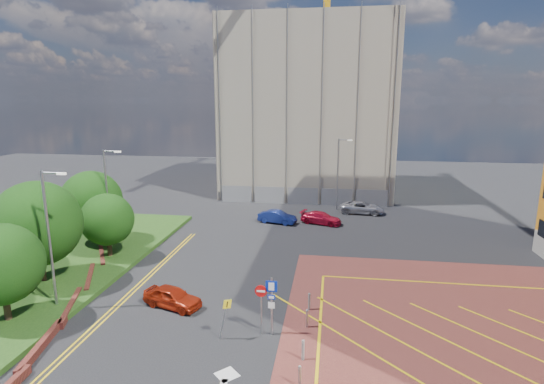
% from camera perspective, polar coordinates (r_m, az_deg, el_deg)
% --- Properties ---
extents(ground, '(140.00, 140.00, 0.00)m').
position_cam_1_polar(ground, '(22.79, -1.77, -19.80)').
color(ground, black).
rests_on(ground, ground).
extents(grass_bed, '(14.00, 32.00, 0.30)m').
position_cam_1_polar(grass_bed, '(35.03, -30.66, -9.49)').
color(grass_bed, '#1D4215').
rests_on(grass_bed, ground).
extents(retaining_wall, '(6.06, 20.33, 0.40)m').
position_cam_1_polar(retaining_wall, '(28.54, -25.77, -13.67)').
color(retaining_wall, maroon).
rests_on(retaining_wall, ground).
extents(tree_a, '(4.40, 4.40, 5.41)m').
position_cam_1_polar(tree_a, '(27.18, -32.66, -8.18)').
color(tree_a, '#3D2B1C').
rests_on(tree_a, grass_bed).
extents(tree_b, '(5.60, 5.60, 6.74)m').
position_cam_1_polar(tree_b, '(31.57, -29.03, -3.75)').
color(tree_b, '#3D2B1C').
rests_on(tree_b, grass_bed).
extents(tree_c, '(4.00, 4.00, 4.90)m').
position_cam_1_polar(tree_c, '(34.75, -21.28, -3.46)').
color(tree_c, '#3D2B1C').
rests_on(tree_c, grass_bed).
extents(tree_d, '(5.00, 5.00, 6.08)m').
position_cam_1_polar(tree_d, '(38.60, -23.08, -1.07)').
color(tree_d, '#3D2B1C').
rests_on(tree_d, grass_bed).
extents(lamp_left_near, '(1.53, 0.16, 8.00)m').
position_cam_1_polar(lamp_left_near, '(27.35, -27.71, -4.97)').
color(lamp_left_near, '#9EA0A8').
rests_on(lamp_left_near, grass_bed).
extents(lamp_left_far, '(1.53, 0.16, 8.00)m').
position_cam_1_polar(lamp_left_far, '(36.55, -21.20, -0.35)').
color(lamp_left_far, '#9EA0A8').
rests_on(lamp_left_far, grass_bed).
extents(lamp_back, '(1.53, 0.16, 8.00)m').
position_cam_1_polar(lamp_back, '(47.66, 8.93, 2.73)').
color(lamp_back, '#9EA0A8').
rests_on(lamp_back, ground).
extents(sign_cluster, '(1.17, 0.12, 3.20)m').
position_cam_1_polar(sign_cluster, '(22.64, -0.60, -14.35)').
color(sign_cluster, '#9EA0A8').
rests_on(sign_cluster, ground).
extents(warning_sign, '(0.68, 0.40, 2.25)m').
position_cam_1_polar(warning_sign, '(22.58, -6.35, -16.01)').
color(warning_sign, '#9EA0A8').
rests_on(warning_sign, ground).
extents(bollard_row, '(0.14, 11.14, 0.90)m').
position_cam_1_polar(bollard_row, '(20.90, 4.05, -21.54)').
color(bollard_row, '#9EA0A8').
rests_on(bollard_row, forecourt).
extents(construction_building, '(21.20, 19.20, 22.00)m').
position_cam_1_polar(construction_building, '(59.13, 5.01, 11.10)').
color(construction_building, '#AA9E8B').
rests_on(construction_building, ground).
extents(construction_fence, '(21.60, 0.06, 2.00)m').
position_cam_1_polar(construction_fence, '(50.32, 5.28, -0.58)').
color(construction_fence, gray).
rests_on(construction_fence, ground).
extents(car_red_left, '(3.93, 2.50, 1.24)m').
position_cam_1_polar(car_red_left, '(26.67, -13.24, -13.57)').
color(car_red_left, '#A1230D').
rests_on(car_red_left, ground).
extents(car_blue_back, '(4.04, 2.25, 1.26)m').
position_cam_1_polar(car_blue_back, '(42.63, 0.71, -3.38)').
color(car_blue_back, navy).
rests_on(car_blue_back, ground).
extents(car_red_back, '(4.42, 2.86, 1.19)m').
position_cam_1_polar(car_red_back, '(42.68, 6.62, -3.49)').
color(car_red_back, red).
rests_on(car_red_back, ground).
extents(car_silver_back, '(4.85, 2.54, 1.30)m').
position_cam_1_polar(car_silver_back, '(47.28, 11.99, -2.06)').
color(car_silver_back, '#B3B2B9').
rests_on(car_silver_back, ground).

